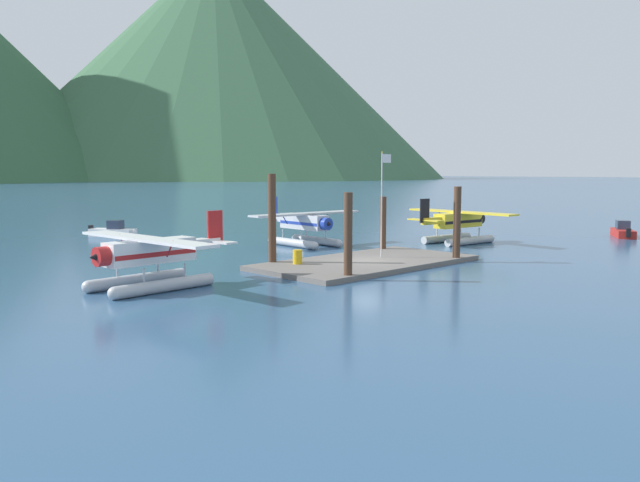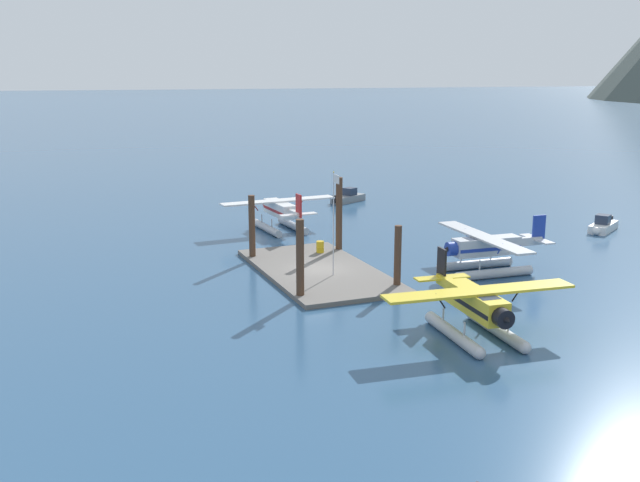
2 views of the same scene
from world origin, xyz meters
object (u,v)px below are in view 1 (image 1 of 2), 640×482
at_px(flagpole, 383,193).
at_px(seaplane_yellow_stbd_fwd, 458,224).
at_px(boat_white_open_north, 114,231).
at_px(fuel_drum, 298,257).
at_px(boat_red_open_se, 623,231).
at_px(seaplane_silver_bow_right, 304,226).
at_px(seaplane_white_port_fwd, 150,258).

distance_m(flagpole, seaplane_yellow_stbd_fwd, 13.42).
relative_size(seaplane_yellow_stbd_fwd, boat_white_open_north, 2.41).
height_order(fuel_drum, boat_red_open_se, boat_red_open_se).
distance_m(seaplane_silver_bow_right, boat_white_open_north, 19.23).
xyz_separation_m(fuel_drum, boat_red_open_se, (34.46, -6.47, -0.25)).
distance_m(flagpole, boat_red_open_se, 28.93).
bearing_deg(fuel_drum, flagpole, -13.72).
distance_m(seaplane_white_port_fwd, boat_white_open_north, 28.39).
distance_m(seaplane_silver_bow_right, boat_red_open_se, 29.99).
relative_size(seaplane_yellow_stbd_fwd, seaplane_white_port_fwd, 1.00).
bearing_deg(flagpole, seaplane_yellow_stbd_fwd, 11.45).
xyz_separation_m(fuel_drum, boat_white_open_north, (0.95, 26.37, -0.25)).
bearing_deg(seaplane_white_port_fwd, fuel_drum, -1.09).
xyz_separation_m(seaplane_silver_bow_right, seaplane_yellow_stbd_fwd, (10.40, -7.73, 0.00)).
bearing_deg(boat_red_open_se, seaplane_yellow_stbd_fwd, 153.90).
xyz_separation_m(fuel_drum, seaplane_silver_bow_right, (8.68, 8.80, 0.84)).
bearing_deg(fuel_drum, boat_white_open_north, 87.94).
relative_size(fuel_drum, seaplane_yellow_stbd_fwd, 0.08).
bearing_deg(seaplane_silver_bow_right, seaplane_white_port_fwd, -155.24).
xyz_separation_m(seaplane_silver_bow_right, seaplane_white_port_fwd, (-18.66, -8.61, 0.00)).
bearing_deg(boat_red_open_se, fuel_drum, 169.37).
bearing_deg(boat_white_open_north, seaplane_silver_bow_right, -66.26).
height_order(flagpole, seaplane_yellow_stbd_fwd, flagpole).
height_order(seaplane_white_port_fwd, boat_white_open_north, seaplane_white_port_fwd).
bearing_deg(seaplane_silver_bow_right, boat_red_open_se, -30.63).
height_order(fuel_drum, boat_white_open_north, boat_white_open_north).
distance_m(seaplane_yellow_stbd_fwd, boat_red_open_se, 17.17).
bearing_deg(boat_white_open_north, fuel_drum, -92.06).
xyz_separation_m(flagpole, boat_red_open_se, (28.21, -4.94, -4.10)).
height_order(seaplane_yellow_stbd_fwd, seaplane_white_port_fwd, same).
bearing_deg(boat_red_open_se, seaplane_silver_bow_right, 149.37).
xyz_separation_m(seaplane_white_port_fwd, boat_red_open_se, (44.44, -6.66, -1.09)).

